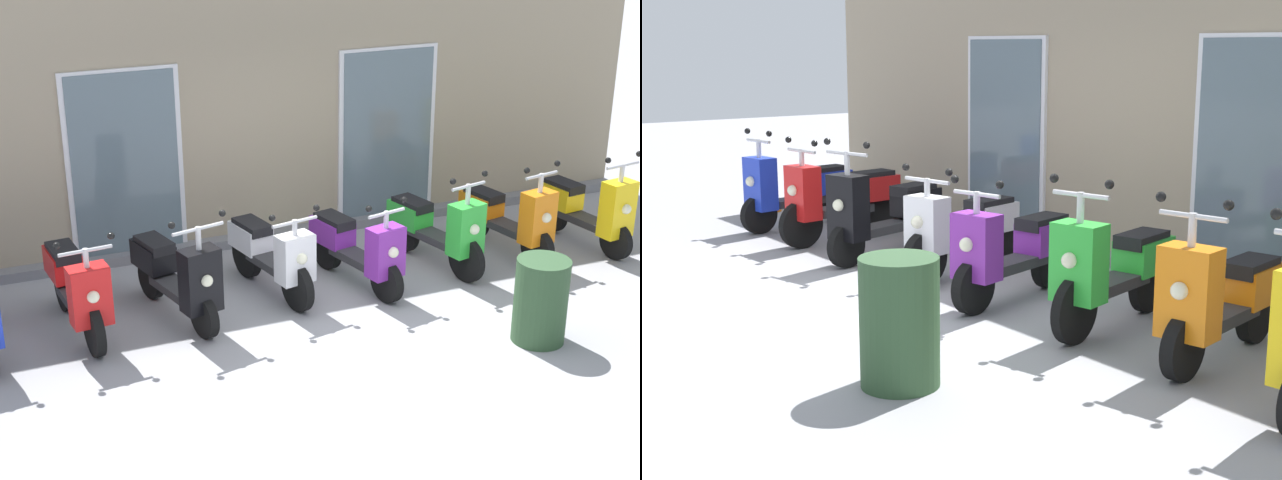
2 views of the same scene
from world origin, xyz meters
The scene contains 10 objects.
ground_plane centered at (0.00, 0.00, 0.00)m, with size 40.00×40.00×0.00m, color #939399.
storefront_facade centered at (0.00, 2.84, 1.69)m, with size 10.58×0.50×3.48m.
scooter_red centered at (-2.59, 1.01, 0.49)m, with size 0.58×1.65×1.21m.
scooter_black centered at (-1.58, 0.93, 0.49)m, with size 0.75×1.57×1.29m.
scooter_white centered at (-0.48, 1.14, 0.46)m, with size 0.68×1.58×1.12m.
scooter_purple centered at (0.47, 0.96, 0.45)m, with size 0.68×1.55×1.14m.
scooter_green centered at (1.55, 1.08, 0.49)m, with size 0.67×1.61×1.26m.
scooter_orange centered at (2.55, 1.11, 0.46)m, with size 0.64×1.54×1.25m.
scooter_yellow centered at (3.58, 0.91, 0.50)m, with size 0.59×1.51×1.30m.
trash_bin centered at (1.58, -0.94, 0.43)m, with size 0.53×0.53×0.87m, color #2D4C2D.
Camera 1 is at (-3.70, -7.84, 4.47)m, focal length 53.25 mm.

